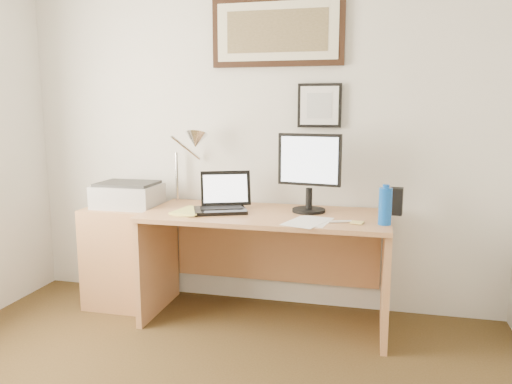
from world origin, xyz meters
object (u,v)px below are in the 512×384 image
(book, at_px, (179,210))
(desk, at_px, (268,244))
(lcd_monitor, at_px, (309,169))
(printer, at_px, (128,195))
(laptop, at_px, (222,202))
(water_bottle, at_px, (385,206))
(side_cabinet, at_px, (124,256))

(book, height_order, desk, book)
(lcd_monitor, relative_size, printer, 1.18)
(laptop, relative_size, lcd_monitor, 0.79)
(book, height_order, printer, printer)
(water_bottle, relative_size, laptop, 0.54)
(printer, bearing_deg, laptop, -5.17)
(laptop, bearing_deg, lcd_monitor, 9.30)
(water_bottle, bearing_deg, book, 177.40)
(desk, height_order, printer, printer)
(printer, bearing_deg, desk, 0.55)
(book, distance_m, lcd_monitor, 0.91)
(desk, relative_size, printer, 3.64)
(laptop, bearing_deg, book, -160.35)
(book, xyz_separation_m, laptop, (0.27, 0.10, 0.05))
(side_cabinet, bearing_deg, lcd_monitor, 2.27)
(water_bottle, distance_m, book, 1.34)
(book, xyz_separation_m, lcd_monitor, (0.84, 0.19, 0.28))
(desk, distance_m, printer, 1.08)
(lcd_monitor, bearing_deg, water_bottle, -27.28)
(side_cabinet, relative_size, water_bottle, 3.30)
(printer, bearing_deg, side_cabinet, -146.51)
(book, height_order, laptop, laptop)
(water_bottle, distance_m, desk, 0.86)
(side_cabinet, height_order, printer, printer)
(side_cabinet, height_order, book, book)
(book, distance_m, desk, 0.65)
(water_bottle, xyz_separation_m, book, (-1.33, 0.06, -0.10))
(water_bottle, height_order, laptop, laptop)
(book, relative_size, printer, 0.59)
(water_bottle, bearing_deg, side_cabinet, 173.81)
(water_bottle, distance_m, laptop, 1.07)
(water_bottle, height_order, lcd_monitor, lcd_monitor)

